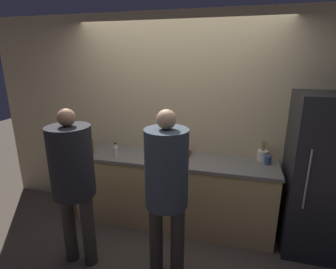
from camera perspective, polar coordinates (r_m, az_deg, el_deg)
The scene contains 11 objects.
ground_plane at distance 3.37m, azimuth -0.63°, elevation -21.56°, with size 14.00×14.00×0.00m, color #4C4238.
wall_back at distance 3.35m, azimuth 2.16°, elevation 3.05°, with size 5.20×0.06×2.60m.
counter at distance 3.39m, azimuth 0.90°, elevation -12.13°, with size 2.47×0.60×0.90m.
refrigerator at distance 3.21m, azimuth 29.99°, elevation -7.86°, with size 0.64×0.64×1.75m.
person_left at distance 2.69m, azimuth -20.04°, elevation -7.93°, with size 0.41×0.41×1.64m.
person_center at distance 2.34m, azimuth -0.33°, elevation -10.41°, with size 0.38×0.38×1.67m.
fruit_bowl at distance 3.28m, azimuth 1.64°, elevation -3.66°, with size 0.37×0.37×0.13m.
utensil_crock at distance 3.30m, azimuth 19.88°, elevation -4.24°, with size 0.12×0.12×0.24m.
bottle_amber at distance 3.45m, azimuth -16.53°, elevation -2.40°, with size 0.08×0.08×0.25m.
bottle_clear at distance 3.26m, azimuth -11.34°, elevation -3.63°, with size 0.06×0.06×0.18m.
cup_blue at distance 3.20m, azimuth 20.88°, elevation -5.22°, with size 0.07×0.07×0.10m.
Camera 1 is at (0.72, -2.55, 2.08)m, focal length 28.00 mm.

